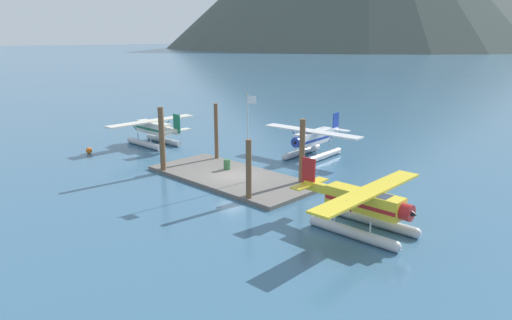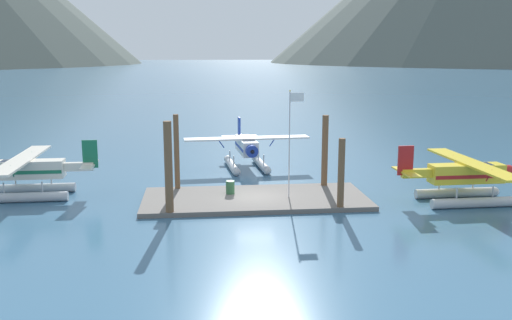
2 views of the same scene
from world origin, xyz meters
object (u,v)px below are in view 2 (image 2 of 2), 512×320
flagpole (291,132)px  fuel_drum (230,187)px  seaplane_cream_port_fwd (27,175)px  seaplane_yellow_stbd_aft (466,179)px  seaplane_white_bow_centre (246,150)px

flagpole → fuel_drum: bearing=162.8°
seaplane_cream_port_fwd → seaplane_yellow_stbd_aft: size_ratio=1.00×
seaplane_yellow_stbd_aft → fuel_drum: bearing=169.9°
fuel_drum → seaplane_yellow_stbd_aft: size_ratio=0.08×
fuel_drum → seaplane_cream_port_fwd: seaplane_cream_port_fwd is taller
seaplane_cream_port_fwd → seaplane_white_bow_centre: (15.49, 7.89, 0.00)m
flagpole → seaplane_yellow_stbd_aft: 11.78m
seaplane_yellow_stbd_aft → seaplane_cream_port_fwd: bearing=171.4°
fuel_drum → seaplane_white_bow_centre: 9.74m
flagpole → seaplane_white_bow_centre: flagpole is taller
fuel_drum → seaplane_white_bow_centre: (1.94, 9.51, 0.84)m
seaplane_yellow_stbd_aft → seaplane_white_bow_centre: size_ratio=1.00×
flagpole → seaplane_cream_port_fwd: (-17.44, 2.82, -3.00)m
fuel_drum → seaplane_white_bow_centre: size_ratio=0.08×
flagpole → seaplane_yellow_stbd_aft: (11.29, -1.50, -3.00)m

